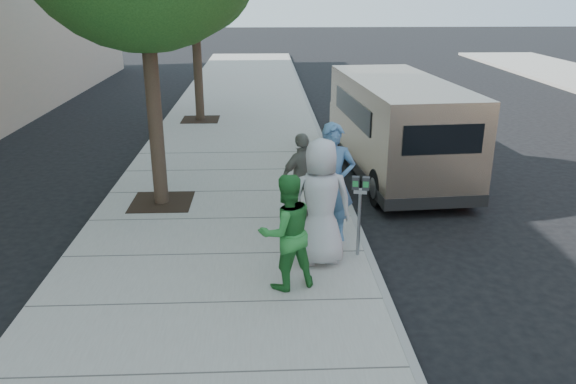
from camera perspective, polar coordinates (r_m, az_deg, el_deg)
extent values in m
plane|color=black|center=(9.23, -0.83, -7.00)|extent=(120.00, 120.00, 0.00)
cube|color=gray|center=(9.22, -7.10, -6.65)|extent=(5.00, 60.00, 0.15)
cube|color=gray|center=(9.34, 8.08, -6.34)|extent=(0.12, 60.00, 0.16)
cube|color=black|center=(11.55, -12.69, -0.98)|extent=(1.20, 1.20, 0.01)
cylinder|color=#38281E|center=(11.02, -13.47, 8.67)|extent=(0.28, 0.28, 3.96)
cube|color=black|center=(18.78, -8.87, 7.30)|extent=(1.20, 1.20, 0.01)
cylinder|color=#38281E|center=(18.48, -9.17, 12.62)|extent=(0.28, 0.28, 3.52)
cylinder|color=gray|center=(8.95, 7.21, -3.30)|extent=(0.05, 0.05, 1.05)
cube|color=gray|center=(8.75, 7.36, 0.08)|extent=(0.21, 0.10, 0.07)
cube|color=#2D2D30|center=(8.71, 6.88, 0.92)|extent=(0.13, 0.12, 0.21)
cube|color=#2D2D30|center=(8.70, 7.92, 0.86)|extent=(0.13, 0.12, 0.21)
cube|color=tan|center=(13.30, 10.99, 6.75)|extent=(2.44, 5.65, 2.03)
cube|color=tan|center=(16.24, 7.73, 7.46)|extent=(1.92, 0.70, 0.87)
cube|color=black|center=(10.69, 15.49, 5.15)|extent=(1.53, 0.13, 0.56)
cylinder|color=black|center=(14.99, 5.43, 5.18)|extent=(0.32, 0.79, 0.78)
cylinder|color=black|center=(15.46, 12.00, 5.28)|extent=(0.32, 0.79, 0.78)
cylinder|color=black|center=(11.50, 9.27, 0.41)|extent=(0.32, 0.79, 0.78)
cylinder|color=black|center=(12.11, 17.48, 0.73)|extent=(0.32, 0.79, 0.78)
imported|color=teal|center=(9.32, 4.55, 0.93)|extent=(0.76, 0.53, 2.01)
imported|color=#2A8235|center=(7.83, -0.17, -4.08)|extent=(0.99, 0.89, 1.69)
imported|color=#B4B4B7|center=(8.49, 3.34, -1.08)|extent=(1.02, 0.71, 1.98)
imported|color=slate|center=(10.08, 1.52, 1.41)|extent=(1.05, 0.83, 1.66)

